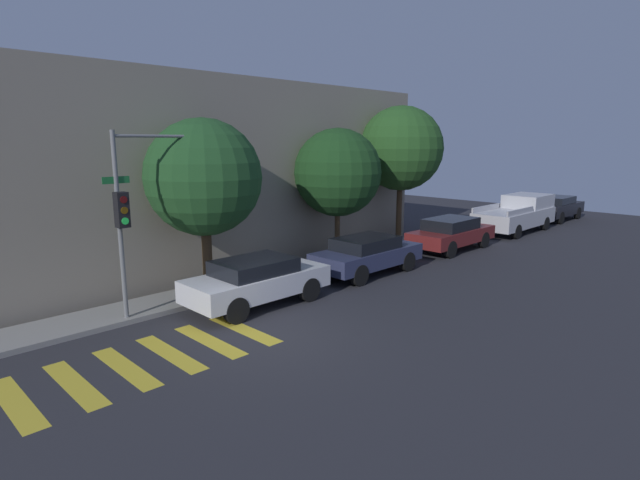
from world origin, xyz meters
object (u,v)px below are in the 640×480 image
Objects in this scene: sedan_near_corner at (257,280)px; tree_near_corner at (204,178)px; pickup_truck at (518,213)px; traffic_light_pole at (138,195)px; sedan_tail_of_row at (556,207)px; tree_far_end at (401,149)px; sedan_far_end at (451,233)px; sedan_middle at (367,254)px; tree_midblock at (338,173)px.

tree_near_corner is at bearing 99.19° from sedan_near_corner.
pickup_truck is 1.05× the size of tree_near_corner.
traffic_light_pole reaches higher than sedan_tail_of_row.
tree_far_end is at bearing 12.05° from sedan_near_corner.
tree_far_end is (9.73, 2.08, 3.66)m from sedan_near_corner.
sedan_far_end is 0.73× the size of tree_far_end.
sedan_tail_of_row reaches higher than sedan_middle.
tree_midblock is (-5.16, 2.08, 2.78)m from sedan_far_end.
pickup_truck is at bearing -0.00° from sedan_far_end.
sedan_far_end is at bearing -5.32° from traffic_light_pole.
traffic_light_pole is at bearing 176.43° from pickup_truck.
sedan_near_corner is 0.69× the size of tree_far_end.
pickup_truck reaches higher than sedan_far_end.
tree_near_corner is at bearing 174.91° from sedan_tail_of_row.
sedan_middle is 6.43m from tree_near_corner.
sedan_middle is 3.54m from tree_midblock.
sedan_far_end is at bearing -0.00° from sedan_middle.
tree_far_end is (4.72, 2.08, 3.68)m from sedan_middle.
sedan_far_end is at bearing 180.00° from sedan_tail_of_row.
pickup_truck is 8.81m from tree_far_end.
tree_near_corner reaches higher than sedan_middle.
tree_far_end is (12.54, 0.81, 1.05)m from traffic_light_pole.
traffic_light_pole is at bearing 177.18° from sedan_tail_of_row.
sedan_far_end is at bearing -62.52° from tree_far_end.
sedan_tail_of_row is at bearing -6.83° from tree_midblock.
sedan_middle is at bearing 180.00° from sedan_tail_of_row.
tree_far_end reaches higher than traffic_light_pole.
sedan_tail_of_row is at bearing -0.00° from sedan_middle.
sedan_near_corner is 3.58m from tree_near_corner.
tree_far_end is (10.07, 0.00, 0.77)m from tree_near_corner.
sedan_near_corner is at bearing 180.00° from sedan_far_end.
sedan_far_end is (5.80, -0.00, 0.02)m from sedan_middle.
tree_midblock is at bearing 180.00° from tree_far_end.
pickup_truck is (12.54, -0.00, 0.20)m from sedan_middle.
sedan_middle is at bearing -156.24° from tree_far_end.
sedan_middle is 6.33m from tree_far_end.
tree_near_corner is at bearing 18.08° from traffic_light_pole.
sedan_far_end is 4.34m from tree_far_end.
traffic_light_pole is at bearing -174.54° from tree_midblock.
sedan_near_corner is 23.00m from sedan_tail_of_row.
tree_near_corner is at bearing 180.00° from tree_far_end.
tree_near_corner is at bearing 169.44° from sedan_far_end.
sedan_middle is 5.80m from sedan_far_end.
sedan_far_end is at bearing -10.56° from tree_near_corner.
sedan_far_end is 0.88× the size of tree_midblock.
sedan_tail_of_row reaches higher than sedan_near_corner.
tree_far_end is at bearing 165.13° from pickup_truck.
sedan_middle is at bearing -107.02° from tree_midblock.
sedan_far_end is 11.70m from tree_near_corner.
tree_near_corner reaches higher than tree_midblock.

